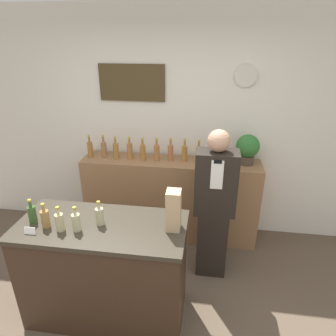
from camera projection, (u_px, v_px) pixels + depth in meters
name	position (u px, v px, depth m)	size (l,w,h in m)	color
back_wall	(168.00, 127.00, 3.61)	(5.20, 0.09, 2.70)	silver
back_shelf	(170.00, 199.00, 3.70)	(2.10, 0.41, 1.02)	#8E6642
display_counter	(106.00, 270.00, 2.61)	(1.39, 0.64, 0.96)	#382619
shopkeeper	(214.00, 207.00, 2.99)	(0.40, 0.25, 1.59)	black
potted_plant	(248.00, 148.00, 3.34)	(0.26, 0.26, 0.34)	#4C3D2D
paper_bag	(173.00, 210.00, 2.30)	(0.11, 0.13, 0.33)	tan
price_card_left	(30.00, 231.00, 2.29)	(0.09, 0.02, 0.06)	white
counter_bottle_0	(32.00, 214.00, 2.42)	(0.07, 0.07, 0.21)	#335426
counter_bottle_1	(45.00, 218.00, 2.36)	(0.07, 0.07, 0.21)	olive
counter_bottle_2	(60.00, 222.00, 2.32)	(0.07, 0.07, 0.21)	tan
counter_bottle_3	(76.00, 222.00, 2.32)	(0.07, 0.07, 0.21)	tan
counter_bottle_4	(100.00, 216.00, 2.39)	(0.07, 0.07, 0.21)	tan
shelf_bottle_0	(90.00, 149.00, 3.57)	(0.06, 0.06, 0.27)	olive
shelf_bottle_1	(104.00, 149.00, 3.58)	(0.06, 0.06, 0.27)	#98693D
shelf_bottle_2	(116.00, 150.00, 3.52)	(0.06, 0.06, 0.27)	olive
shelf_bottle_3	(130.00, 151.00, 3.52)	(0.06, 0.06, 0.27)	#A46E38
shelf_bottle_4	(143.00, 152.00, 3.48)	(0.06, 0.06, 0.27)	#A16A34
shelf_bottle_5	(157.00, 152.00, 3.48)	(0.06, 0.06, 0.27)	#A36D3E
shelf_bottle_6	(171.00, 152.00, 3.47)	(0.06, 0.06, 0.27)	#A5643F
shelf_bottle_7	(184.00, 153.00, 3.45)	(0.06, 0.06, 0.27)	#A47034
shelf_bottle_8	(198.00, 154.00, 3.42)	(0.06, 0.06, 0.27)	olive
shelf_bottle_9	(213.00, 155.00, 3.38)	(0.06, 0.06, 0.27)	#A0673F
shelf_bottle_10	(227.00, 156.00, 3.37)	(0.06, 0.06, 0.27)	#9D713D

